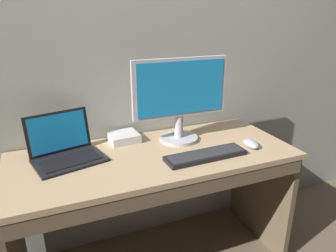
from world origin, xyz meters
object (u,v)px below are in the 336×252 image
at_px(wired_keyboard, 206,155).
at_px(laptop_black, 65,149).
at_px(computer_mouse, 251,144).
at_px(external_monitor, 180,97).
at_px(external_drive_box, 123,137).

bearing_deg(wired_keyboard, laptop_black, 158.45).
xyz_separation_m(wired_keyboard, computer_mouse, (0.29, 0.02, 0.01)).
relative_size(laptop_black, wired_keyboard, 0.88).
bearing_deg(external_monitor, laptop_black, 179.44).
distance_m(external_monitor, computer_mouse, 0.46).
relative_size(external_monitor, computer_mouse, 4.54).
bearing_deg(wired_keyboard, computer_mouse, 4.81).
distance_m(external_monitor, external_drive_box, 0.39).
bearing_deg(laptop_black, external_drive_box, 18.17).
height_order(wired_keyboard, computer_mouse, computer_mouse).
relative_size(laptop_black, external_monitor, 0.70).
relative_size(wired_keyboard, computer_mouse, 3.59).
distance_m(laptop_black, external_monitor, 0.65).
height_order(laptop_black, external_drive_box, laptop_black).
bearing_deg(external_monitor, wired_keyboard, -82.90).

